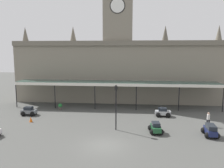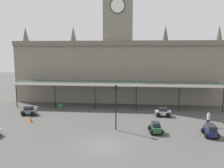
{
  "view_description": "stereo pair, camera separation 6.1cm",
  "coord_description": "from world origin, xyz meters",
  "px_view_note": "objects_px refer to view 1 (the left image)",
  "views": [
    {
      "loc": [
        2.59,
        -20.13,
        8.81
      ],
      "look_at": [
        0.0,
        7.86,
        4.72
      ],
      "focal_mm": 36.4,
      "sensor_mm": 36.0,
      "label": 1
    },
    {
      "loc": [
        2.65,
        -20.13,
        8.81
      ],
      "look_at": [
        0.0,
        7.86,
        4.72
      ],
      "focal_mm": 36.4,
      "sensor_mm": 36.0,
      "label": 2
    }
  ],
  "objects_px": {
    "car_navy_estate": "(210,131)",
    "planter_forecourt_centre": "(60,107)",
    "car_silver_sedan": "(163,113)",
    "car_grey_sedan": "(29,112)",
    "traffic_cone": "(31,119)",
    "pedestrian_crossing_forecourt": "(208,119)",
    "victorian_lamppost": "(116,102)",
    "car_green_sedan": "(156,128)"
  },
  "relations": [
    {
      "from": "car_navy_estate",
      "to": "planter_forecourt_centre",
      "type": "xyz_separation_m",
      "value": [
        -19.02,
        9.04,
        -0.07
      ]
    },
    {
      "from": "car_silver_sedan",
      "to": "car_grey_sedan",
      "type": "xyz_separation_m",
      "value": [
        -18.39,
        -1.13,
        0.0
      ]
    },
    {
      "from": "car_silver_sedan",
      "to": "planter_forecourt_centre",
      "type": "bearing_deg",
      "value": 171.96
    },
    {
      "from": "car_silver_sedan",
      "to": "traffic_cone",
      "type": "bearing_deg",
      "value": -166.49
    },
    {
      "from": "pedestrian_crossing_forecourt",
      "to": "victorian_lamppost",
      "type": "distance_m",
      "value": 11.23
    },
    {
      "from": "planter_forecourt_centre",
      "to": "victorian_lamppost",
      "type": "bearing_deg",
      "value": -41.61
    },
    {
      "from": "car_silver_sedan",
      "to": "pedestrian_crossing_forecourt",
      "type": "height_order",
      "value": "pedestrian_crossing_forecourt"
    },
    {
      "from": "car_grey_sedan",
      "to": "car_navy_estate",
      "type": "relative_size",
      "value": 0.9
    },
    {
      "from": "car_green_sedan",
      "to": "pedestrian_crossing_forecourt",
      "type": "height_order",
      "value": "pedestrian_crossing_forecourt"
    },
    {
      "from": "pedestrian_crossing_forecourt",
      "to": "traffic_cone",
      "type": "distance_m",
      "value": 21.62
    },
    {
      "from": "victorian_lamppost",
      "to": "pedestrian_crossing_forecourt",
      "type": "bearing_deg",
      "value": 11.91
    },
    {
      "from": "victorian_lamppost",
      "to": "planter_forecourt_centre",
      "type": "relative_size",
      "value": 5.36
    },
    {
      "from": "car_green_sedan",
      "to": "car_navy_estate",
      "type": "distance_m",
      "value": 5.61
    },
    {
      "from": "car_navy_estate",
      "to": "victorian_lamppost",
      "type": "height_order",
      "value": "victorian_lamppost"
    },
    {
      "from": "car_green_sedan",
      "to": "traffic_cone",
      "type": "xyz_separation_m",
      "value": [
        -15.21,
        2.39,
        -0.17
      ]
    },
    {
      "from": "car_silver_sedan",
      "to": "planter_forecourt_centre",
      "type": "xyz_separation_m",
      "value": [
        -15.0,
        2.12,
        -0.01
      ]
    },
    {
      "from": "car_silver_sedan",
      "to": "car_navy_estate",
      "type": "bearing_deg",
      "value": -59.87
    },
    {
      "from": "car_green_sedan",
      "to": "pedestrian_crossing_forecourt",
      "type": "relative_size",
      "value": 1.27
    },
    {
      "from": "car_green_sedan",
      "to": "planter_forecourt_centre",
      "type": "height_order",
      "value": "car_green_sedan"
    },
    {
      "from": "car_navy_estate",
      "to": "car_silver_sedan",
      "type": "bearing_deg",
      "value": 120.13
    },
    {
      "from": "car_silver_sedan",
      "to": "car_navy_estate",
      "type": "xyz_separation_m",
      "value": [
        4.01,
        -6.92,
        0.06
      ]
    },
    {
      "from": "car_navy_estate",
      "to": "traffic_cone",
      "type": "bearing_deg",
      "value": 172.11
    },
    {
      "from": "car_green_sedan",
      "to": "traffic_cone",
      "type": "height_order",
      "value": "car_green_sedan"
    },
    {
      "from": "car_grey_sedan",
      "to": "pedestrian_crossing_forecourt",
      "type": "relative_size",
      "value": 1.24
    },
    {
      "from": "car_green_sedan",
      "to": "car_grey_sedan",
      "type": "relative_size",
      "value": 1.03
    },
    {
      "from": "car_navy_estate",
      "to": "planter_forecourt_centre",
      "type": "bearing_deg",
      "value": 154.58
    },
    {
      "from": "car_grey_sedan",
      "to": "planter_forecourt_centre",
      "type": "bearing_deg",
      "value": 43.82
    },
    {
      "from": "car_grey_sedan",
      "to": "traffic_cone",
      "type": "relative_size",
      "value": 3.07
    },
    {
      "from": "car_grey_sedan",
      "to": "planter_forecourt_centre",
      "type": "xyz_separation_m",
      "value": [
        3.39,
        3.25,
        -0.01
      ]
    },
    {
      "from": "car_grey_sedan",
      "to": "traffic_cone",
      "type": "distance_m",
      "value": 3.32
    },
    {
      "from": "car_green_sedan",
      "to": "car_silver_sedan",
      "type": "bearing_deg",
      "value": 76.25
    },
    {
      "from": "victorian_lamppost",
      "to": "traffic_cone",
      "type": "xyz_separation_m",
      "value": [
        -10.85,
        1.89,
        -2.84
      ]
    },
    {
      "from": "car_green_sedan",
      "to": "planter_forecourt_centre",
      "type": "distance_m",
      "value": 15.92
    },
    {
      "from": "victorian_lamppost",
      "to": "car_grey_sedan",
      "type": "bearing_deg",
      "value": 158.93
    },
    {
      "from": "car_green_sedan",
      "to": "victorian_lamppost",
      "type": "distance_m",
      "value": 5.15
    },
    {
      "from": "car_green_sedan",
      "to": "car_navy_estate",
      "type": "bearing_deg",
      "value": -5.0
    },
    {
      "from": "pedestrian_crossing_forecourt",
      "to": "car_silver_sedan",
      "type": "bearing_deg",
      "value": 142.78
    },
    {
      "from": "car_grey_sedan",
      "to": "victorian_lamppost",
      "type": "bearing_deg",
      "value": -21.07
    },
    {
      "from": "traffic_cone",
      "to": "pedestrian_crossing_forecourt",
      "type": "bearing_deg",
      "value": 1.0
    },
    {
      "from": "car_grey_sedan",
      "to": "car_navy_estate",
      "type": "bearing_deg",
      "value": -14.47
    },
    {
      "from": "car_navy_estate",
      "to": "pedestrian_crossing_forecourt",
      "type": "distance_m",
      "value": 3.37
    },
    {
      "from": "pedestrian_crossing_forecourt",
      "to": "car_navy_estate",
      "type": "bearing_deg",
      "value": -103.83
    }
  ]
}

